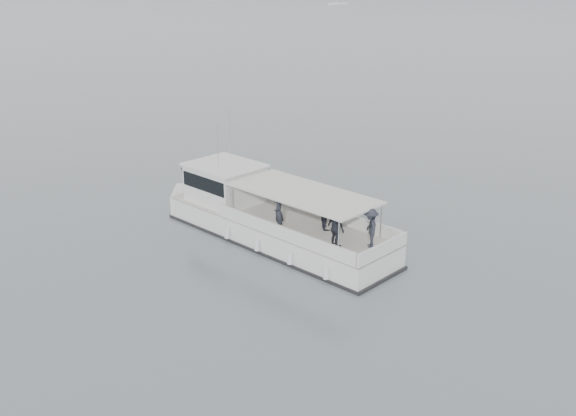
% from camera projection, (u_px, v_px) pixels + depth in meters
% --- Properties ---
extents(ground, '(1400.00, 1400.00, 0.00)m').
position_uv_depth(ground, '(415.00, 247.00, 27.45)').
color(ground, slate).
rests_on(ground, ground).
extents(tour_boat, '(12.37, 7.63, 5.40)m').
position_uv_depth(tour_boat, '(259.00, 216.00, 28.48)').
color(tour_boat, silver).
rests_on(tour_boat, ground).
extents(moored_fleet, '(389.29, 268.11, 9.91)m').
position_uv_depth(moored_fleet, '(354.00, 6.00, 205.26)').
color(moored_fleet, silver).
rests_on(moored_fleet, ground).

